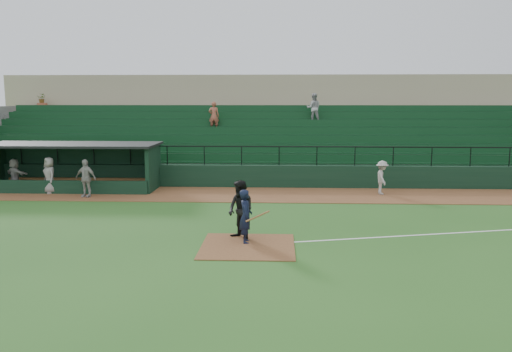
{
  "coord_description": "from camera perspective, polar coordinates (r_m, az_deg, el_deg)",
  "views": [
    {
      "loc": [
        0.97,
        -17.04,
        4.73
      ],
      "look_at": [
        0.0,
        5.0,
        1.4
      ],
      "focal_mm": 36.19,
      "sensor_mm": 36.0,
      "label": 1
    }
  ],
  "objects": [
    {
      "name": "warning_track",
      "position": [
        25.5,
        0.3,
        -2.07
      ],
      "size": [
        40.0,
        4.0,
        0.03
      ],
      "primitive_type": "cube",
      "color": "brown",
      "rests_on": "ground"
    },
    {
      "name": "dugout",
      "position": [
        28.88,
        -19.29,
        1.34
      ],
      "size": [
        8.9,
        3.2,
        2.42
      ],
      "color": "black",
      "rests_on": "ground"
    },
    {
      "name": "batter_at_plate",
      "position": [
        16.95,
        -1.14,
        -4.49
      ],
      "size": [
        1.05,
        0.72,
        1.79
      ],
      "color": "black",
      "rests_on": "ground"
    },
    {
      "name": "runner",
      "position": [
        26.16,
        13.75,
        -0.16
      ],
      "size": [
        0.62,
        1.08,
        1.67
      ],
      "primitive_type": "imported",
      "rotation": [
        0.0,
        0.0,
        1.57
      ],
      "color": "#A8A39D",
      "rests_on": "warning_track"
    },
    {
      "name": "stadium_structure",
      "position": [
        33.6,
        0.86,
        4.44
      ],
      "size": [
        38.0,
        13.08,
        6.4
      ],
      "color": "black",
      "rests_on": "ground"
    },
    {
      "name": "foul_line",
      "position": [
        20.11,
        23.02,
        -5.7
      ],
      "size": [
        17.49,
        4.44,
        0.01
      ],
      "primitive_type": "cube",
      "rotation": [
        0.0,
        0.0,
        0.24
      ],
      "color": "white",
      "rests_on": "ground"
    },
    {
      "name": "dugout_player_c",
      "position": [
        29.19,
        -25.1,
        0.15
      ],
      "size": [
        1.58,
        1.17,
        1.66
      ],
      "primitive_type": "imported",
      "rotation": [
        0.0,
        0.0,
        2.64
      ],
      "color": "gray",
      "rests_on": "warning_track"
    },
    {
      "name": "dugout_player_a",
      "position": [
        26.02,
        -18.32,
        -0.23
      ],
      "size": [
        1.14,
        0.66,
        1.82
      ],
      "primitive_type": "imported",
      "rotation": [
        0.0,
        0.0,
        -0.21
      ],
      "color": "#A5A09B",
      "rests_on": "warning_track"
    },
    {
      "name": "dugout_player_b",
      "position": [
        27.67,
        -21.85,
        0.08
      ],
      "size": [
        1.03,
        1.03,
        1.81
      ],
      "primitive_type": "imported",
      "rotation": [
        0.0,
        0.0,
        -0.78
      ],
      "color": "gray",
      "rests_on": "warning_track"
    },
    {
      "name": "umpire",
      "position": [
        17.33,
        -1.7,
        -3.82
      ],
      "size": [
        1.23,
        1.24,
        2.01
      ],
      "primitive_type": "imported",
      "rotation": [
        0.0,
        0.0,
        -0.82
      ],
      "color": "black",
      "rests_on": "ground"
    },
    {
      "name": "ground",
      "position": [
        17.71,
        -0.72,
        -6.9
      ],
      "size": [
        90.0,
        90.0,
        0.0
      ],
      "primitive_type": "plane",
      "color": "#26551B",
      "rests_on": "ground"
    },
    {
      "name": "home_plate_dirt",
      "position": [
        16.75,
        -0.91,
        -7.77
      ],
      "size": [
        3.0,
        3.0,
        0.03
      ],
      "primitive_type": "cube",
      "color": "brown",
      "rests_on": "ground"
    }
  ]
}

